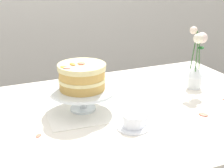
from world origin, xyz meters
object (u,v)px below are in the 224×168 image
object	(u,v)px
dining_table	(132,129)
teacup	(133,122)
layer_cake	(82,76)
flower_vase	(196,64)
cake_stand	(83,92)

from	to	relation	value
dining_table	teacup	xyz separation A→B (m)	(-0.07, -0.14, 0.11)
dining_table	layer_cake	world-z (taller)	layer_cake
dining_table	flower_vase	distance (m)	0.48
dining_table	flower_vase	size ratio (longest dim) A/B	4.50
dining_table	flower_vase	world-z (taller)	flower_vase
cake_stand	flower_vase	bearing A→B (deg)	3.05
layer_cake	cake_stand	bearing A→B (deg)	9.18
cake_stand	flower_vase	world-z (taller)	flower_vase
flower_vase	teacup	distance (m)	0.56
dining_table	teacup	distance (m)	0.20
layer_cake	teacup	world-z (taller)	layer_cake
dining_table	cake_stand	world-z (taller)	cake_stand
flower_vase	teacup	size ratio (longest dim) A/B	2.40
layer_cake	flower_vase	size ratio (longest dim) A/B	0.65
flower_vase	dining_table	bearing A→B (deg)	-163.93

